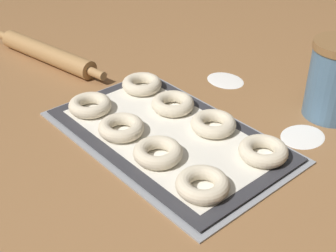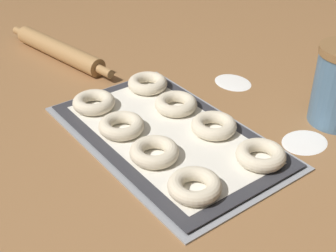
{
  "view_description": "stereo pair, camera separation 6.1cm",
  "coord_description": "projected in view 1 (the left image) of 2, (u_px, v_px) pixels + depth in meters",
  "views": [
    {
      "loc": [
        0.62,
        -0.54,
        0.57
      ],
      "look_at": [
        -0.0,
        0.0,
        0.03
      ],
      "focal_mm": 50.0,
      "sensor_mm": 36.0,
      "label": 1
    },
    {
      "loc": [
        0.66,
        -0.5,
        0.57
      ],
      "look_at": [
        -0.0,
        0.0,
        0.03
      ],
      "focal_mm": 50.0,
      "sensor_mm": 36.0,
      "label": 2
    }
  ],
  "objects": [
    {
      "name": "bagel_front_far_right",
      "position": [
        203.0,
        184.0,
        0.83
      ],
      "size": [
        0.1,
        0.1,
        0.03
      ],
      "color": "beige",
      "rests_on": "baking_mat"
    },
    {
      "name": "baking_mat",
      "position": [
        168.0,
        132.0,
        1.0
      ],
      "size": [
        0.5,
        0.3,
        0.0
      ],
      "color": "#333338",
      "rests_on": "baking_tray"
    },
    {
      "name": "bagel_back_far_left",
      "position": [
        142.0,
        84.0,
        1.15
      ],
      "size": [
        0.1,
        0.1,
        0.03
      ],
      "color": "beige",
      "rests_on": "baking_mat"
    },
    {
      "name": "baking_tray",
      "position": [
        168.0,
        134.0,
        1.0
      ],
      "size": [
        0.53,
        0.32,
        0.01
      ],
      "color": "#93969B",
      "rests_on": "ground_plane"
    },
    {
      "name": "flour_patch_far",
      "position": [
        303.0,
        136.0,
        1.0
      ],
      "size": [
        0.09,
        0.1,
        0.0
      ],
      "color": "white",
      "rests_on": "ground_plane"
    },
    {
      "name": "rolling_pin",
      "position": [
        47.0,
        54.0,
        1.3
      ],
      "size": [
        0.44,
        0.11,
        0.05
      ],
      "color": "#AD7F4C",
      "rests_on": "ground_plane"
    },
    {
      "name": "flour_canister",
      "position": [
        336.0,
        80.0,
        1.03
      ],
      "size": [
        0.13,
        0.13,
        0.18
      ],
      "color": "slate",
      "rests_on": "ground_plane"
    },
    {
      "name": "bagel_front_mid_left",
      "position": [
        121.0,
        128.0,
        0.99
      ],
      "size": [
        0.1,
        0.1,
        0.03
      ],
      "color": "beige",
      "rests_on": "baking_mat"
    },
    {
      "name": "bagel_back_far_right",
      "position": [
        263.0,
        151.0,
        0.92
      ],
      "size": [
        0.1,
        0.1,
        0.03
      ],
      "color": "beige",
      "rests_on": "baking_mat"
    },
    {
      "name": "bagel_back_mid_left",
      "position": [
        173.0,
        104.0,
        1.07
      ],
      "size": [
        0.1,
        0.1,
        0.03
      ],
      "color": "beige",
      "rests_on": "baking_mat"
    },
    {
      "name": "bagel_front_far_left",
      "position": [
        90.0,
        105.0,
        1.07
      ],
      "size": [
        0.1,
        0.1,
        0.03
      ],
      "color": "beige",
      "rests_on": "baking_mat"
    },
    {
      "name": "bagel_back_mid_right",
      "position": [
        213.0,
        124.0,
        1.0
      ],
      "size": [
        0.1,
        0.1,
        0.03
      ],
      "color": "beige",
      "rests_on": "baking_mat"
    },
    {
      "name": "ground_plane",
      "position": [
        167.0,
        137.0,
        1.0
      ],
      "size": [
        2.8,
        2.8,
        0.0
      ],
      "primitive_type": "plane",
      "color": "olive"
    },
    {
      "name": "bagel_front_mid_right",
      "position": [
        158.0,
        152.0,
        0.91
      ],
      "size": [
        0.1,
        0.1,
        0.03
      ],
      "color": "beige",
      "rests_on": "baking_mat"
    },
    {
      "name": "flour_patch_near",
      "position": [
        225.0,
        80.0,
        1.22
      ],
      "size": [
        0.1,
        0.09,
        0.0
      ],
      "color": "white",
      "rests_on": "ground_plane"
    }
  ]
}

